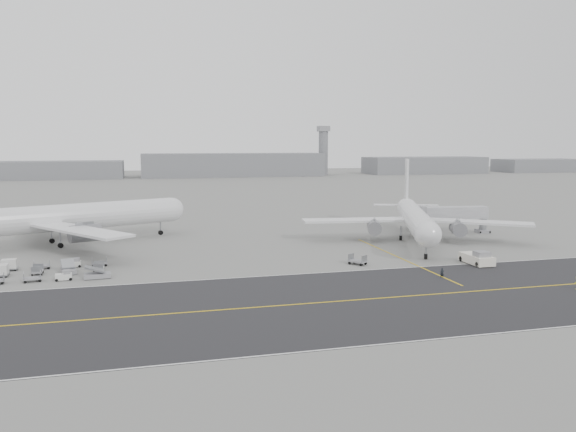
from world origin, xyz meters
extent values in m
plane|color=gray|center=(0.00, 0.00, 0.00)|extent=(700.00, 700.00, 0.00)
cube|color=#2B2B2E|center=(5.00, -18.00, 0.01)|extent=(220.00, 32.00, 0.02)
cube|color=gold|center=(5.00, -18.00, 0.03)|extent=(220.00, 0.30, 0.01)
cube|color=silver|center=(5.00, -2.20, 0.03)|extent=(220.00, 0.25, 0.01)
cube|color=silver|center=(5.00, -33.80, 0.03)|extent=(220.00, 0.25, 0.01)
cube|color=gold|center=(30.00, 5.00, 0.02)|extent=(0.30, 40.00, 0.01)
cylinder|color=gray|center=(100.00, 265.00, 14.00)|extent=(6.00, 6.00, 28.00)
cube|color=gray|center=(100.00, 265.00, 29.50)|extent=(7.00, 7.00, 3.50)
cylinder|color=white|center=(-29.22, 34.10, 5.47)|extent=(45.13, 22.55, 5.34)
sphere|color=white|center=(-7.66, 42.91, 5.47)|extent=(5.23, 5.23, 5.23)
cube|color=white|center=(-24.95, 20.66, 4.80)|extent=(19.68, 23.97, 0.45)
cube|color=white|center=(-35.58, 46.69, 4.80)|extent=(9.27, 26.11, 0.45)
cylinder|color=slate|center=(-24.52, 25.60, 3.47)|extent=(6.51, 5.21, 3.31)
cylinder|color=slate|center=(-31.82, 43.47, 3.47)|extent=(6.51, 5.21, 3.31)
cylinder|color=black|center=(-10.29, 41.83, 0.50)|extent=(1.12, 0.84, 1.01)
cylinder|color=black|center=(-29.58, 30.49, 0.50)|extent=(1.12, 0.84, 1.01)
cylinder|color=black|center=(-32.01, 36.42, 0.50)|extent=(1.12, 0.84, 1.01)
cylinder|color=gray|center=(-10.29, 41.83, 1.91)|extent=(0.36, 0.36, 2.80)
cylinder|color=white|center=(40.28, 19.72, 4.75)|extent=(18.90, 39.37, 4.63)
sphere|color=white|center=(33.00, 0.86, 4.75)|extent=(4.54, 4.54, 4.54)
cone|color=white|center=(47.92, 39.49, 5.10)|extent=(6.73, 8.86, 4.17)
cube|color=white|center=(48.10, 39.95, 11.50)|extent=(2.07, 4.32, 9.86)
cube|color=white|center=(44.40, 41.64, 5.21)|extent=(7.70, 4.73, 0.25)
cube|color=white|center=(51.98, 38.71, 5.21)|extent=(7.70, 4.73, 0.25)
cube|color=white|center=(29.26, 25.03, 4.17)|extent=(22.62, 7.65, 0.45)
cube|color=white|center=(52.02, 16.24, 4.17)|extent=(20.98, 16.80, 0.45)
cylinder|color=slate|center=(32.11, 21.82, 3.01)|extent=(4.46, 5.63, 2.87)
cylinder|color=slate|center=(47.74, 15.77, 3.01)|extent=(4.46, 5.63, 2.87)
cylinder|color=black|center=(33.88, 3.16, 0.50)|extent=(0.83, 1.12, 1.00)
cylinder|color=black|center=(38.22, 22.10, 0.50)|extent=(0.83, 1.12, 1.00)
cylinder|color=black|center=(43.41, 20.09, 0.50)|extent=(0.83, 1.12, 1.00)
cylinder|color=gray|center=(33.88, 3.16, 1.72)|extent=(0.36, 0.36, 2.43)
cube|color=white|center=(40.28, -2.48, 0.88)|extent=(3.11, 6.39, 1.44)
cube|color=gray|center=(40.28, -3.92, 1.96)|extent=(2.27, 2.07, 0.93)
cylinder|color=gray|center=(40.29, 1.43, 0.51)|extent=(0.17, 2.68, 0.16)
cylinder|color=black|center=(38.94, -4.95, 0.46)|extent=(0.41, 0.93, 0.93)
cylinder|color=black|center=(41.61, -4.96, 0.46)|extent=(0.41, 0.93, 0.93)
cylinder|color=black|center=(38.95, -0.01, 0.46)|extent=(0.41, 0.93, 0.93)
cylinder|color=black|center=(41.63, -0.01, 0.46)|extent=(0.41, 0.93, 0.93)
cylinder|color=gray|center=(60.66, 26.64, 2.05)|extent=(1.64, 1.64, 4.09)
cube|color=gray|center=(60.66, 26.64, 0.36)|extent=(2.97, 2.97, 0.72)
cube|color=#BCBCC2|center=(53.56, 27.53, 4.71)|extent=(15.58, 4.75, 2.66)
cube|color=gray|center=(46.25, 28.45, 4.71)|extent=(1.63, 3.40, 3.07)
cylinder|color=black|center=(61.92, 27.62, 0.31)|extent=(0.38, 0.65, 0.61)
imported|color=black|center=(29.49, -10.12, 0.78)|extent=(0.66, 0.53, 1.56)
camera|label=1|loc=(-13.50, -84.18, 20.17)|focal=35.00mm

